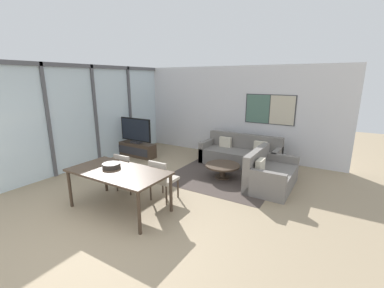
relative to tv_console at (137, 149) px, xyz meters
name	(u,v)px	position (x,y,z in m)	size (l,w,h in m)	color
ground_plane	(83,241)	(2.39, -3.76, -0.22)	(24.00, 24.00, 0.00)	#9E896B
wall_back	(230,112)	(2.43, 1.76, 1.19)	(6.97, 0.09, 2.80)	silver
window_wall_left	(95,111)	(-0.59, -1.00, 1.31)	(0.07, 5.52, 2.80)	silver
area_rug	(222,177)	(3.13, -0.27, -0.22)	(2.56, 2.20, 0.01)	#473D38
tv_console	(137,149)	(0.00, 0.00, 0.00)	(1.33, 0.40, 0.44)	#423326
television	(136,131)	(0.00, 0.00, 0.62)	(1.19, 0.20, 0.79)	#2D2D33
sofa_main	(241,155)	(3.13, 0.99, 0.06)	(2.22, 0.90, 0.84)	slate
sofa_side	(268,175)	(4.25, -0.21, 0.06)	(0.90, 1.51, 0.84)	slate
coffee_table	(223,168)	(3.13, -0.27, 0.04)	(0.86, 0.86, 0.34)	#423326
dining_table	(118,174)	(2.14, -2.74, 0.49)	(1.88, 0.97, 0.77)	#423326
dining_chair_left	(127,170)	(1.67, -2.07, 0.27)	(0.46, 0.46, 0.86)	#B2A899
dining_chair_centre	(162,177)	(2.60, -2.04, 0.27)	(0.46, 0.46, 0.86)	#B2A899
fruit_bowl	(111,165)	(1.91, -2.69, 0.61)	(0.34, 0.34, 0.09)	#332D28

